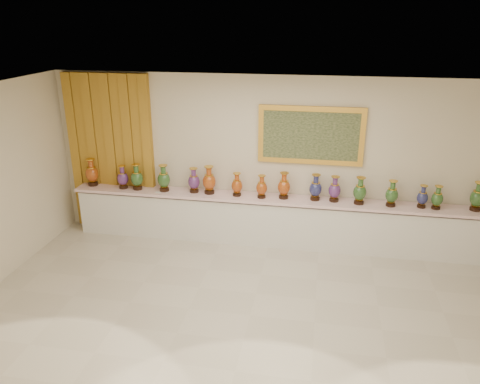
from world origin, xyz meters
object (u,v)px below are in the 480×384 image
object	(u,v)px
vase_0	(92,174)
vase_1	(123,178)
counter	(270,221)
vase_2	(137,178)

from	to	relation	value
vase_0	vase_1	xyz separation A→B (m)	(0.64, -0.05, -0.04)
counter	vase_1	xyz separation A→B (m)	(-2.76, -0.03, 0.66)
vase_0	vase_2	bearing A→B (deg)	-3.64
counter	vase_1	size ratio (longest dim) A/B	16.63
vase_1	vase_2	xyz separation A→B (m)	(0.28, -0.01, 0.02)
vase_0	vase_1	size ratio (longest dim) A/B	1.18
vase_0	vase_2	xyz separation A→B (m)	(0.92, -0.06, -0.02)
counter	vase_0	size ratio (longest dim) A/B	14.05
vase_2	vase_0	bearing A→B (deg)	176.36
counter	vase_1	bearing A→B (deg)	-179.37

